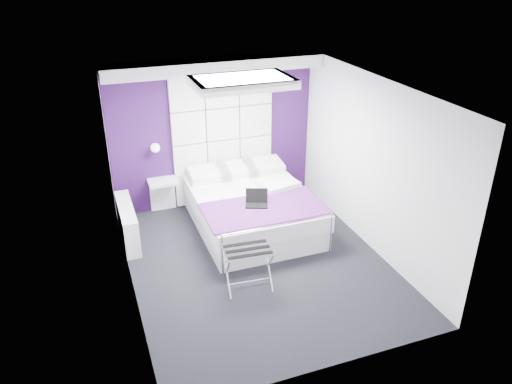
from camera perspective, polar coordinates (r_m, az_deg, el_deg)
floor at (r=7.44m, az=0.17°, el=-8.03°), size 4.40×4.40×0.00m
ceiling at (r=6.36m, az=0.20°, el=11.80°), size 4.40×4.40×0.00m
wall_back at (r=8.74m, az=-4.87°, el=6.79°), size 3.60×0.00×3.60m
wall_left at (r=6.46m, az=-14.97°, el=-1.24°), size 0.00×4.40×4.40m
wall_right at (r=7.56m, az=13.10°, el=3.05°), size 0.00×4.40×4.40m
accent_wall at (r=8.74m, az=-4.86°, el=6.77°), size 3.58×0.02×2.58m
soffit at (r=8.19m, az=-4.70°, el=14.20°), size 3.58×0.50×0.20m
headboard at (r=8.77m, az=-3.79°, el=5.98°), size 1.80×0.08×2.30m
skylight at (r=6.92m, az=-1.57°, el=12.53°), size 1.36×0.86×0.12m
wall_lamp at (r=8.44m, az=-11.49°, el=5.07°), size 0.15×0.15×0.15m
radiator at (r=8.07m, az=-14.46°, el=-3.48°), size 0.22×1.20×0.60m
bed at (r=8.17m, az=-0.47°, el=-1.94°), size 1.86×2.25×0.78m
nightstand at (r=8.65m, az=-10.62°, el=1.20°), size 0.49×0.38×0.05m
luggage_rack at (r=6.80m, az=-0.95°, el=-8.62°), size 0.60×0.44×0.59m
laptop at (r=7.64m, az=-0.06°, el=-1.00°), size 0.34×0.24×0.24m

